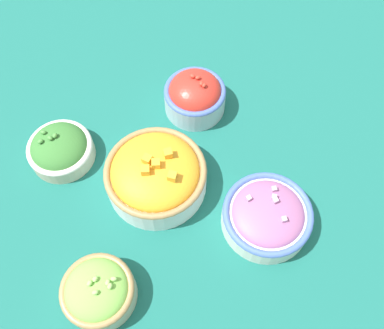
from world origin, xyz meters
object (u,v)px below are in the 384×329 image
bowl_squash (155,173)px  bowl_broccoli (60,149)px  bowl_red_onion (267,216)px  bowl_lettuce (98,291)px  bowl_cherry_tomatoes (195,95)px

bowl_squash → bowl_broccoli: 0.19m
bowl_red_onion → bowl_squash: 0.21m
bowl_red_onion → bowl_lettuce: bowl_lettuce is taller
bowl_red_onion → bowl_squash: bearing=136.5°
bowl_cherry_tomatoes → bowl_squash: 0.19m
bowl_red_onion → bowl_lettuce: 0.31m
bowl_lettuce → bowl_red_onion: bearing=2.7°
bowl_cherry_tomatoes → bowl_broccoli: bearing=-177.6°
bowl_squash → bowl_broccoli: (-0.15, 0.12, -0.01)m
bowl_red_onion → bowl_cherry_tomatoes: 0.28m
bowl_cherry_tomatoes → bowl_lettuce: bowl_cherry_tomatoes is taller
bowl_red_onion → bowl_squash: bowl_squash is taller
bowl_cherry_tomatoes → bowl_squash: bearing=-134.4°
bowl_squash → bowl_cherry_tomatoes: bearing=45.6°
bowl_squash → bowl_lettuce: (-0.15, -0.16, -0.01)m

